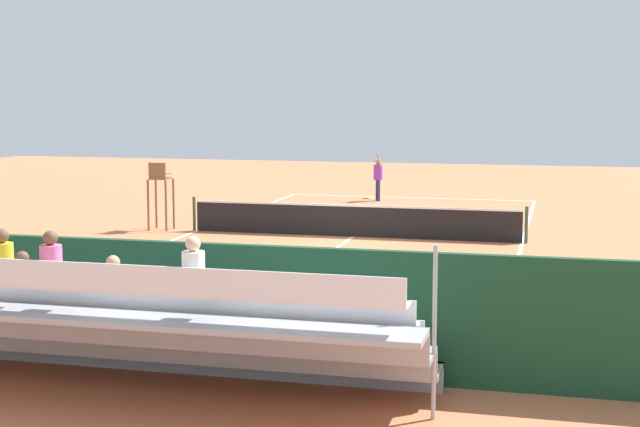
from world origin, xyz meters
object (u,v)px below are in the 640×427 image
at_px(tennis_ball_far, 312,210).
at_px(tennis_ball_near, 308,203).
at_px(tennis_net, 353,220).
at_px(tennis_racket, 372,199).
at_px(courtside_bench, 382,333).
at_px(umpire_chair, 160,188).
at_px(equipment_bag, 278,351).
at_px(bleacher_stand, 121,326).
at_px(tennis_player, 378,176).

bearing_deg(tennis_ball_far, tennis_ball_near, -70.93).
relative_size(tennis_net, tennis_racket, 17.57).
bearing_deg(tennis_ball_near, courtside_bench, 108.07).
xyz_separation_m(umpire_chair, equipment_bag, (-7.91, 13.30, -1.13)).
bearing_deg(bleacher_stand, umpire_chair, -68.12).
bearing_deg(umpire_chair, tennis_net, -179.09).
height_order(tennis_racket, tennis_ball_near, tennis_ball_near).
xyz_separation_m(equipment_bag, tennis_player, (2.79, -22.96, 0.84)).
height_order(umpire_chair, tennis_ball_near, umpire_chair).
relative_size(tennis_player, tennis_ball_near, 29.18).
height_order(umpire_chair, courtside_bench, umpire_chair).
bearing_deg(umpire_chair, equipment_bag, 120.74).
distance_m(tennis_net, umpire_chair, 6.25).
height_order(bleacher_stand, umpire_chair, bleacher_stand).
bearing_deg(equipment_bag, tennis_ball_far, -76.79).
bearing_deg(courtside_bench, umpire_chair, -53.94).
bearing_deg(tennis_player, tennis_ball_far, 64.98).
xyz_separation_m(tennis_net, tennis_ball_near, (3.51, -7.89, -0.47)).
distance_m(bleacher_stand, tennis_player, 24.97).
bearing_deg(umpire_chair, tennis_player, -117.91).
relative_size(tennis_racket, tennis_ball_near, 8.88).
xyz_separation_m(bleacher_stand, umpire_chair, (6.14, -15.29, 0.36)).
xyz_separation_m(courtside_bench, equipment_bag, (1.68, 0.13, -0.38)).
distance_m(equipment_bag, tennis_ball_near, 21.92).
xyz_separation_m(tennis_net, umpire_chair, (6.20, 0.10, 0.81)).
relative_size(equipment_bag, tennis_ball_far, 13.64).
xyz_separation_m(tennis_player, tennis_ball_far, (1.73, 3.70, -0.98)).
relative_size(courtside_bench, tennis_ball_near, 27.27).
xyz_separation_m(umpire_chair, tennis_ball_far, (-3.39, -5.96, -1.28)).
height_order(equipment_bag, tennis_racket, equipment_bag).
bearing_deg(tennis_ball_far, tennis_racket, -107.59).
bearing_deg(courtside_bench, bleacher_stand, 31.50).
height_order(bleacher_stand, tennis_ball_near, bleacher_stand).
xyz_separation_m(tennis_racket, tennis_ball_near, (2.06, 2.25, 0.02)).
xyz_separation_m(courtside_bench, tennis_ball_far, (6.20, -19.13, -0.53)).
height_order(courtside_bench, tennis_ball_far, courtside_bench).
relative_size(umpire_chair, tennis_ball_far, 32.42).
distance_m(umpire_chair, tennis_ball_near, 8.52).
height_order(tennis_player, tennis_ball_near, tennis_player).
distance_m(umpire_chair, tennis_player, 10.94).
xyz_separation_m(tennis_net, bleacher_stand, (0.06, 15.39, 0.46)).
bearing_deg(tennis_player, tennis_ball_near, 34.58).
distance_m(umpire_chair, equipment_bag, 15.52).
bearing_deg(bleacher_stand, tennis_player, -87.65).
height_order(equipment_bag, tennis_player, tennis_player).
height_order(umpire_chair, equipment_bag, umpire_chair).
distance_m(tennis_racket, tennis_ball_far, 4.49).
distance_m(tennis_player, tennis_ball_far, 4.20).
height_order(equipment_bag, tennis_ball_near, equipment_bag).
distance_m(bleacher_stand, tennis_racket, 25.58).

